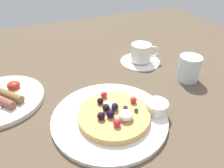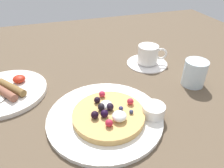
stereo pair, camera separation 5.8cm
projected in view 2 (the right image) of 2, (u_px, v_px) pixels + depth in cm
name	position (u px, v px, depth cm)	size (l,w,h in cm)	color
ground_plane	(100.00, 109.00, 59.52)	(170.85, 157.79, 3.00)	brown
pancake_plate	(106.00, 117.00, 53.95)	(29.25, 29.25, 1.15)	white
pancake_with_berries	(109.00, 114.00, 52.23)	(17.92, 17.92, 3.76)	tan
syrup_ramekin	(153.00, 110.00, 52.86)	(5.73, 5.73, 2.99)	white
breakfast_plate	(5.00, 92.00, 62.71)	(23.86, 23.86, 1.33)	white
fried_breakfast	(7.00, 89.00, 61.17)	(11.95, 12.85, 2.40)	brown
coffee_saucer	(147.00, 63.00, 78.53)	(14.83, 14.83, 0.72)	white
coffee_cup	(148.00, 54.00, 76.46)	(10.11, 7.32, 6.40)	white
water_glass	(195.00, 73.00, 65.17)	(6.98, 6.98, 8.19)	silver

